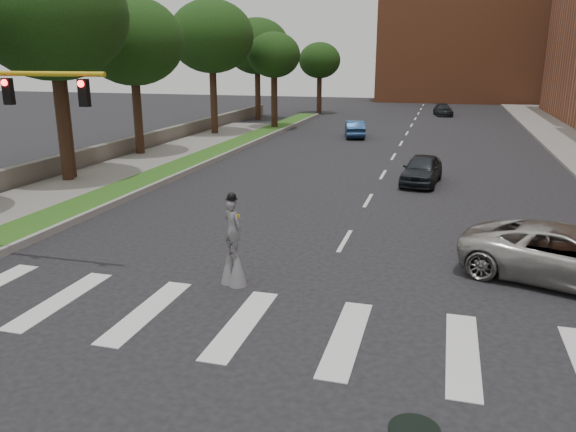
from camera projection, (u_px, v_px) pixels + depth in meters
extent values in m
plane|color=black|center=(281.00, 351.00, 12.37)|extent=(160.00, 160.00, 0.00)
cube|color=#255117|center=(191.00, 162.00, 33.84)|extent=(2.00, 60.00, 0.25)
cube|color=gray|center=(208.00, 163.00, 33.57)|extent=(0.20, 60.00, 0.28)
cube|color=slate|center=(36.00, 198.00, 25.37)|extent=(4.00, 60.00, 0.18)
cube|color=#5E5951|center=(128.00, 147.00, 37.01)|extent=(0.50, 56.00, 1.10)
cylinder|color=black|center=(414.00, 430.00, 9.73)|extent=(0.90, 0.90, 0.04)
cube|color=#A35733|center=(473.00, 37.00, 80.59)|extent=(26.00, 14.00, 18.00)
cylinder|color=gold|center=(24.00, 74.00, 15.74)|extent=(5.20, 0.14, 0.14)
cube|color=black|center=(8.00, 91.00, 16.03)|extent=(0.28, 0.18, 0.75)
cylinder|color=#FF0C0C|center=(4.00, 83.00, 15.87)|extent=(0.18, 0.06, 0.18)
cube|color=black|center=(84.00, 93.00, 15.38)|extent=(0.28, 0.18, 0.75)
cylinder|color=#FF0C0C|center=(81.00, 84.00, 15.22)|extent=(0.18, 0.06, 0.18)
cylinder|color=black|center=(238.00, 271.00, 15.82)|extent=(0.07, 0.07, 0.86)
cylinder|color=black|center=(230.00, 268.00, 16.02)|extent=(0.07, 0.07, 0.86)
cone|color=slate|center=(238.00, 268.00, 15.79)|extent=(0.52, 0.52, 1.08)
cone|color=slate|center=(230.00, 265.00, 15.99)|extent=(0.52, 0.52, 1.08)
imported|color=slate|center=(232.00, 228.00, 15.58)|extent=(0.71, 0.61, 1.64)
sphere|color=black|center=(232.00, 197.00, 15.34)|extent=(0.26, 0.26, 0.26)
cylinder|color=black|center=(232.00, 199.00, 15.35)|extent=(0.34, 0.34, 0.02)
cube|color=yellow|center=(236.00, 211.00, 15.56)|extent=(0.22, 0.05, 0.10)
imported|color=#A9A79F|center=(568.00, 256.00, 15.93)|extent=(6.39, 4.41, 1.62)
imported|color=black|center=(422.00, 169.00, 28.51)|extent=(2.18, 4.48, 1.47)
imported|color=navy|center=(355.00, 129.00, 45.00)|extent=(2.31, 4.38, 1.37)
imported|color=black|center=(443.00, 110.00, 61.70)|extent=(2.42, 4.45, 1.22)
cylinder|color=black|center=(62.00, 120.00, 28.04)|extent=(0.56, 0.56, 6.37)
ellipsoid|color=black|center=(50.00, 14.00, 26.67)|extent=(7.28, 7.28, 6.19)
cylinder|color=black|center=(138.00, 113.00, 36.01)|extent=(0.56, 0.56, 5.59)
ellipsoid|color=black|center=(132.00, 41.00, 34.81)|extent=(6.39, 6.39, 5.43)
cylinder|color=black|center=(214.00, 97.00, 45.58)|extent=(0.56, 0.56, 6.13)
ellipsoid|color=black|center=(211.00, 36.00, 44.29)|extent=(6.70, 6.70, 5.69)
cylinder|color=black|center=(258.00, 92.00, 57.29)|extent=(0.56, 0.56, 5.66)
ellipsoid|color=black|center=(257.00, 46.00, 56.07)|extent=(6.48, 6.48, 5.51)
cylinder|color=black|center=(274.00, 99.00, 49.37)|extent=(0.56, 0.56, 5.27)
ellipsoid|color=black|center=(274.00, 55.00, 48.34)|extent=(4.55, 4.55, 3.87)
cylinder|color=black|center=(319.00, 92.00, 63.56)|extent=(0.56, 0.56, 4.72)
ellipsoid|color=black|center=(320.00, 60.00, 62.60)|extent=(4.64, 4.64, 3.94)
cylinder|color=black|center=(65.00, 117.00, 28.61)|extent=(0.56, 0.56, 6.56)
ellipsoid|color=black|center=(54.00, 17.00, 27.29)|extent=(6.28, 6.28, 5.34)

